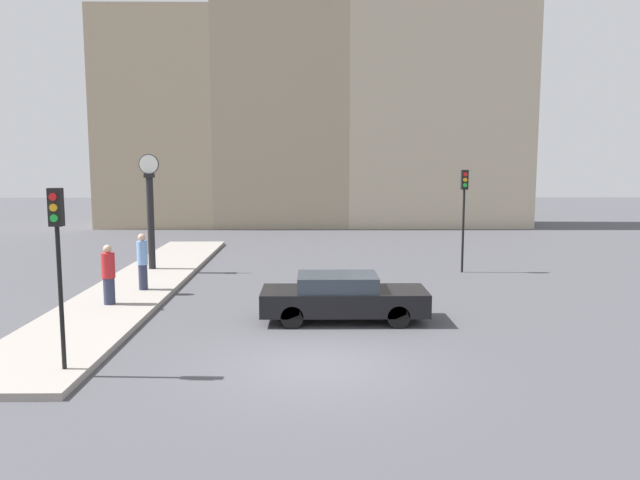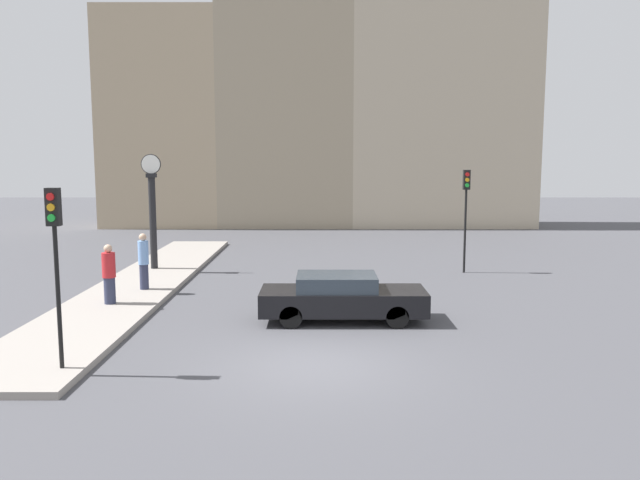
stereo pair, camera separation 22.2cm
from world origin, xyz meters
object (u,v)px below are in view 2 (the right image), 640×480
Objects in this scene: sedan_car at (341,297)px; traffic_light_near at (54,240)px; traffic_light_far at (465,200)px; pedestrian_red_top at (108,274)px; street_clock at (152,211)px; pedestrian_blue_stripe at (143,261)px.

traffic_light_near is at bearing -143.52° from sedan_car.
traffic_light_far is 13.47m from pedestrian_red_top.
sedan_car is at bearing -124.41° from traffic_light_far.
sedan_car is at bearing 36.48° from traffic_light_near.
street_clock is 2.41× the size of pedestrian_blue_stripe.
street_clock is (-12.20, 0.06, -0.45)m from traffic_light_far.
pedestrian_red_top is at bearing -153.29° from traffic_light_far.
pedestrian_red_top is at bearing 99.21° from traffic_light_near.
sedan_car is 7.00m from pedestrian_red_top.
pedestrian_blue_stripe is (-0.50, 7.86, -1.71)m from traffic_light_near.
traffic_light_far is 2.17× the size of pedestrian_blue_stripe.
pedestrian_blue_stripe reaches higher than sedan_car.
traffic_light_far reaches higher than traffic_light_near.
pedestrian_blue_stripe is at bearing 78.10° from pedestrian_red_top.
traffic_light_far is (5.07, 7.41, 2.20)m from sedan_car.
pedestrian_red_top is (-11.92, -6.00, -1.82)m from traffic_light_far.
pedestrian_red_top is (-6.85, 1.41, 0.38)m from sedan_car.
street_clock reaches higher than traffic_light_near.
traffic_light_near is 0.92× the size of traffic_light_far.
traffic_light_far reaches higher than sedan_car.
sedan_car is 10.47m from street_clock.
pedestrian_blue_stripe is at bearing 151.41° from sedan_car.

